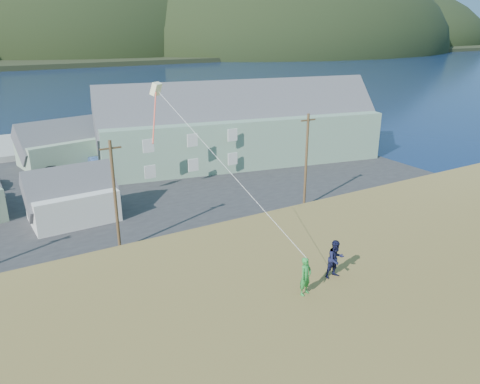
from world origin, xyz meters
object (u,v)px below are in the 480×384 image
Objects in this scene: kite_flyer_navy at (336,259)px; lodge at (240,125)px; shed_white at (72,197)px; kite_flyer_green at (306,276)px; wharf at (12,147)px; shed_palegreen_far at (61,144)px.

lodge is at bearing 68.08° from kite_flyer_navy.
lodge is at bearing 19.90° from shed_white.
shed_white is 4.93× the size of kite_flyer_navy.
kite_flyer_green is 1.84m from kite_flyer_navy.
shed_white is at bearing -146.53° from lodge.
kite_flyer_green reaches higher than wharf.
wharf is 12.28m from shed_palegreen_far.
shed_palegreen_far is 6.97× the size of kite_flyer_navy.
kite_flyer_navy is at bearing -98.02° from shed_palegreen_far.
shed_palegreen_far is 48.65m from kite_flyer_navy.
wharf is 0.71× the size of lodge.
wharf is 60.24m from kite_flyer_navy.
lodge is 3.30× the size of shed_palegreen_far.
wharf is at bearing 100.04° from kite_flyer_navy.
shed_palegreen_far is 7.38× the size of kite_flyer_green.
shed_white is 19.74m from shed_palegreen_far.
kite_flyer_navy reaches higher than wharf.
kite_flyer_green is at bearing -164.03° from kite_flyer_navy.
shed_palegreen_far is at bearing 79.61° from shed_white.
wharf is at bearing 91.62° from shed_white.
wharf is at bearing 77.72° from kite_flyer_green.
kite_flyer_green reaches higher than shed_palegreen_far.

